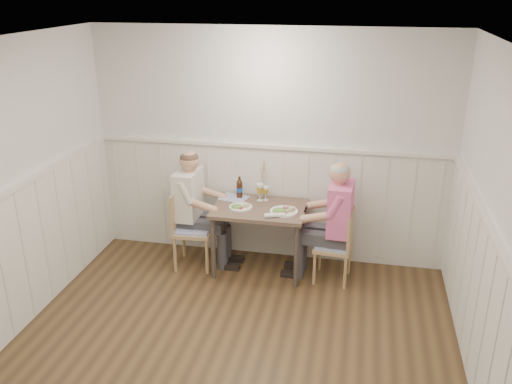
% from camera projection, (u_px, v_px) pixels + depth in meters
% --- Properties ---
extents(ground_plane, '(4.50, 4.50, 0.00)m').
position_uv_depth(ground_plane, '(220.00, 378.00, 4.41)').
color(ground_plane, '#42301D').
extents(room_shell, '(4.04, 4.54, 2.60)m').
position_uv_depth(room_shell, '(215.00, 206.00, 3.86)').
color(room_shell, silver).
rests_on(room_shell, ground).
extents(wainscot, '(4.00, 4.49, 1.34)m').
position_uv_depth(wainscot, '(238.00, 263.00, 4.78)').
color(wainscot, silver).
rests_on(wainscot, ground).
extents(dining_table, '(0.99, 0.70, 0.75)m').
position_uv_depth(dining_table, '(260.00, 215.00, 5.86)').
color(dining_table, '#504139').
rests_on(dining_table, ground).
extents(chair_right, '(0.41, 0.41, 0.80)m').
position_uv_depth(chair_right, '(338.00, 243.00, 5.71)').
color(chair_right, tan).
rests_on(chair_right, ground).
extents(chair_left, '(0.44, 0.44, 0.89)m').
position_uv_depth(chair_left, '(189.00, 226.00, 6.01)').
color(chair_left, tan).
rests_on(chair_left, ground).
extents(man_in_pink, '(0.64, 0.44, 1.34)m').
position_uv_depth(man_in_pink, '(335.00, 231.00, 5.70)').
color(man_in_pink, '#3F3F47').
rests_on(man_in_pink, ground).
extents(diner_cream, '(0.62, 0.43, 1.34)m').
position_uv_depth(diner_cream, '(193.00, 216.00, 6.06)').
color(diner_cream, '#3F3F47').
rests_on(diner_cream, ground).
extents(plate_man, '(0.30, 0.30, 0.07)m').
position_uv_depth(plate_man, '(283.00, 210.00, 5.67)').
color(plate_man, white).
rests_on(plate_man, dining_table).
extents(plate_diner, '(0.25, 0.25, 0.06)m').
position_uv_depth(plate_diner, '(239.00, 206.00, 5.79)').
color(plate_diner, white).
rests_on(plate_diner, dining_table).
extents(beer_glass_a, '(0.07, 0.07, 0.16)m').
position_uv_depth(beer_glass_a, '(266.00, 191.00, 5.97)').
color(beer_glass_a, silver).
rests_on(beer_glass_a, dining_table).
extents(beer_glass_b, '(0.08, 0.08, 0.20)m').
position_uv_depth(beer_glass_b, '(260.00, 189.00, 5.94)').
color(beer_glass_b, silver).
rests_on(beer_glass_b, dining_table).
extents(beer_bottle, '(0.07, 0.07, 0.25)m').
position_uv_depth(beer_bottle, '(240.00, 188.00, 6.04)').
color(beer_bottle, '#331B0D').
rests_on(beer_bottle, dining_table).
extents(rolled_napkin, '(0.22, 0.11, 0.05)m').
position_uv_depth(rolled_napkin, '(275.00, 215.00, 5.56)').
color(rolled_napkin, white).
rests_on(rolled_napkin, dining_table).
extents(grass_vase, '(0.05, 0.05, 0.44)m').
position_uv_depth(grass_vase, '(261.00, 180.00, 6.03)').
color(grass_vase, silver).
rests_on(grass_vase, dining_table).
extents(gingham_mat, '(0.35, 0.30, 0.01)m').
position_uv_depth(gingham_mat, '(234.00, 198.00, 6.06)').
color(gingham_mat, '#4656AD').
rests_on(gingham_mat, dining_table).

